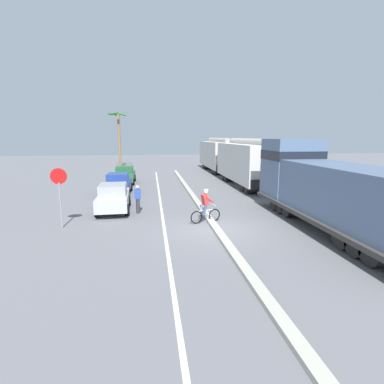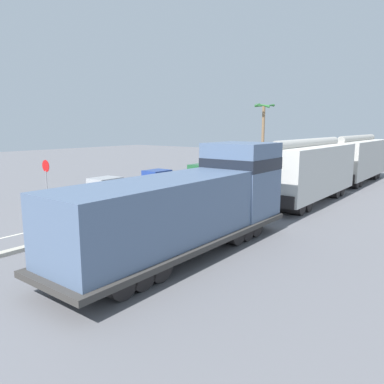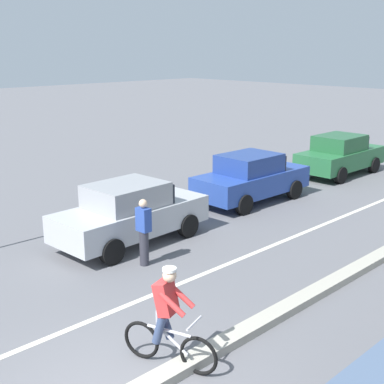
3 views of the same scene
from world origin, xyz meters
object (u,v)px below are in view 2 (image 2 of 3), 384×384
object	(u,v)px
hopper_car_lead	(308,171)
parked_car_silver	(107,189)
pedestrian_by_cars	(113,193)
locomotive	(195,206)
stop_sign	(46,174)
cyclist	(121,207)
parked_car_blue	(158,180)
hopper_car_middle	(356,159)
parked_car_green	(201,173)
palm_tree_near	(264,121)

from	to	relation	value
hopper_car_lead	parked_car_silver	xyz separation A→B (m)	(-10.60, -7.92, -1.26)
pedestrian_by_cars	locomotive	bearing A→B (deg)	-20.92
locomotive	stop_sign	size ratio (longest dim) A/B	4.03
locomotive	cyclist	world-z (taller)	locomotive
parked_car_silver	stop_sign	xyz separation A→B (m)	(-2.08, -3.05, 1.21)
parked_car_blue	hopper_car_middle	bearing A→B (deg)	52.70
hopper_car_lead	parked_car_green	bearing A→B (deg)	164.87
parked_car_green	palm_tree_near	size ratio (longest dim) A/B	0.54
hopper_car_lead	stop_sign	bearing A→B (deg)	-139.11
locomotive	parked_car_silver	distance (m)	11.45
locomotive	parked_car_green	bearing A→B (deg)	125.68
hopper_car_middle	stop_sign	xyz separation A→B (m)	(-12.67, -22.57, -0.05)
parked_car_blue	cyclist	bearing A→B (deg)	-58.27
parked_car_silver	pedestrian_by_cars	xyz separation A→B (m)	(1.44, -0.73, 0.03)
palm_tree_near	pedestrian_by_cars	distance (m)	27.64
parked_car_green	parked_car_silver	bearing A→B (deg)	-88.75
parked_car_blue	stop_sign	distance (m)	8.60
parked_car_blue	pedestrian_by_cars	world-z (taller)	same
pedestrian_by_cars	hopper_car_lead	bearing A→B (deg)	43.37
hopper_car_lead	cyclist	size ratio (longest dim) A/B	6.18
hopper_car_lead	pedestrian_by_cars	world-z (taller)	hopper_car_lead
cyclist	palm_tree_near	bearing A→B (deg)	103.54
locomotive	parked_car_blue	bearing A→B (deg)	138.80
cyclist	hopper_car_middle	bearing A→B (deg)	75.93
palm_tree_near	pedestrian_by_cars	xyz separation A→B (m)	(3.59, -27.00, -4.69)
pedestrian_by_cars	parked_car_silver	bearing A→B (deg)	152.97
parked_car_silver	pedestrian_by_cars	world-z (taller)	same
parked_car_silver	parked_car_blue	distance (m)	5.28
hopper_car_lead	parked_car_blue	size ratio (longest dim) A/B	2.51
locomotive	cyclist	bearing A→B (deg)	168.81
parked_car_silver	pedestrian_by_cars	bearing A→B (deg)	-27.03
locomotive	pedestrian_by_cars	world-z (taller)	locomotive
locomotive	pedestrian_by_cars	distance (m)	9.85
stop_sign	parked_car_green	bearing A→B (deg)	82.46
parked_car_green	cyclist	size ratio (longest dim) A/B	2.45
hopper_car_lead	hopper_car_middle	distance (m)	11.60
hopper_car_lead	parked_car_green	xyz separation A→B (m)	(-10.83, 2.93, -1.26)
hopper_car_lead	parked_car_green	distance (m)	11.29
parked_car_blue	parked_car_green	xyz separation A→B (m)	(0.02, 5.58, 0.00)
parked_car_green	stop_sign	distance (m)	14.08
parked_car_green	hopper_car_lead	bearing A→B (deg)	-15.13
cyclist	palm_tree_near	size ratio (longest dim) A/B	0.22
stop_sign	pedestrian_by_cars	xyz separation A→B (m)	(3.51, 2.32, -1.18)
cyclist	parked_car_green	bearing A→B (deg)	110.28
pedestrian_by_cars	parked_car_blue	bearing A→B (deg)	105.78
hopper_car_middle	palm_tree_near	bearing A→B (deg)	152.11
hopper_car_middle	pedestrian_by_cars	xyz separation A→B (m)	(-9.16, -20.25, -1.23)
hopper_car_middle	parked_car_green	xyz separation A→B (m)	(-10.83, -8.67, -1.26)
stop_sign	pedestrian_by_cars	distance (m)	4.37
parked_car_blue	pedestrian_by_cars	xyz separation A→B (m)	(1.70, -6.00, 0.03)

